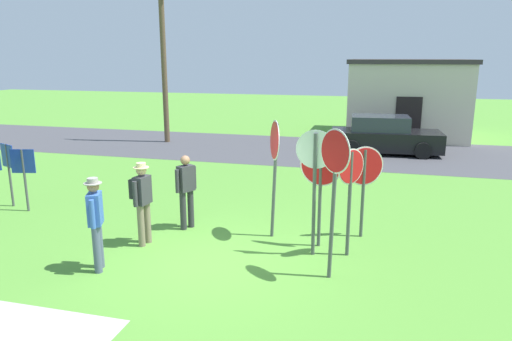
{
  "coord_description": "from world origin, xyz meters",
  "views": [
    {
      "loc": [
        2.92,
        -7.83,
        3.8
      ],
      "look_at": [
        0.29,
        2.18,
        1.3
      ],
      "focal_mm": 33.1,
      "sensor_mm": 36.0,
      "label": 1
    }
  ],
  "objects": [
    {
      "name": "stop_sign_leaning_right",
      "position": [
        2.68,
        2.07,
        1.36
      ],
      "size": [
        0.76,
        0.38,
        1.99
      ],
      "color": "#474C4C",
      "rests_on": "ground"
    },
    {
      "name": "parked_car_on_street",
      "position": [
        3.15,
        11.63,
        0.69
      ],
      "size": [
        4.41,
        2.23,
        1.51
      ],
      "color": "black",
      "rests_on": "ground"
    },
    {
      "name": "info_panel_rightmost",
      "position": [
        -5.55,
        1.71,
        1.09
      ],
      "size": [
        0.59,
        0.16,
        1.59
      ],
      "color": "#4C4C51",
      "rests_on": "ground"
    },
    {
      "name": "stop_sign_low_front",
      "position": [
        2.24,
        -0.05,
        1.81
      ],
      "size": [
        0.55,
        0.56,
        2.65
      ],
      "color": "#474C4C",
      "rests_on": "ground"
    },
    {
      "name": "person_in_dark_shirt",
      "position": [
        -1.16,
        1.59,
        0.95
      ],
      "size": [
        0.36,
        0.51,
        1.69
      ],
      "color": "#2D2D33",
      "rests_on": "ground"
    },
    {
      "name": "street_asphalt",
      "position": [
        0.0,
        11.41,
        0.0
      ],
      "size": [
        60.0,
        6.4,
        0.01
      ],
      "primitive_type": "cube",
      "color": "#424247",
      "rests_on": "ground"
    },
    {
      "name": "person_in_blue",
      "position": [
        -1.67,
        0.49,
        1.01
      ],
      "size": [
        0.41,
        0.57,
        1.74
      ],
      "color": "#7A6B56",
      "rests_on": "ground"
    },
    {
      "name": "stop_sign_rear_left",
      "position": [
        2.46,
        0.98,
        1.44
      ],
      "size": [
        0.44,
        0.55,
        2.13
      ],
      "color": "#474C4C",
      "rests_on": "ground"
    },
    {
      "name": "utility_pole",
      "position": [
        -6.44,
        11.8,
        4.24
      ],
      "size": [
        1.8,
        0.24,
        8.11
      ],
      "color": "brown",
      "rests_on": "ground"
    },
    {
      "name": "person_on_left",
      "position": [
        -1.88,
        -0.83,
        0.98
      ],
      "size": [
        0.34,
        0.53,
        1.74
      ],
      "color": "#4C5670",
      "rests_on": "ground"
    },
    {
      "name": "building_background",
      "position": [
        4.15,
        16.53,
        1.85
      ],
      "size": [
        5.56,
        5.31,
        3.68
      ],
      "color": "beige",
      "rests_on": "ground"
    },
    {
      "name": "ground_plane",
      "position": [
        0.0,
        0.0,
        0.0
      ],
      "size": [
        80.0,
        80.0,
        0.0
      ],
      "primitive_type": "plane",
      "color": "#518E33"
    },
    {
      "name": "info_panel_middle",
      "position": [
        -6.21,
        1.95,
        1.13
      ],
      "size": [
        0.56,
        0.26,
        1.64
      ],
      "color": "#4C4C51",
      "rests_on": "ground"
    },
    {
      "name": "stop_sign_center_cluster",
      "position": [
        1.86,
        1.31,
        1.47
      ],
      "size": [
        0.85,
        0.14,
        2.14
      ],
      "color": "#474C4C",
      "rests_on": "ground"
    },
    {
      "name": "stop_sign_tallest",
      "position": [
        0.85,
        1.61,
        1.76
      ],
      "size": [
        0.38,
        0.78,
        2.54
      ],
      "color": "#474C4C",
      "rests_on": "ground"
    },
    {
      "name": "stop_sign_rear_right",
      "position": [
        1.81,
        0.81,
        1.7
      ],
      "size": [
        0.74,
        0.16,
        2.49
      ],
      "color": "#474C4C",
      "rests_on": "ground"
    }
  ]
}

